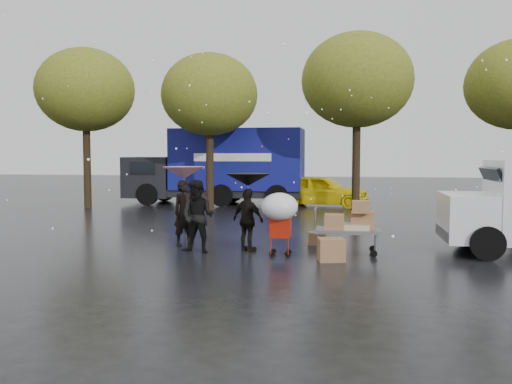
% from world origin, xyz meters
% --- Properties ---
extents(ground, '(90.00, 90.00, 0.00)m').
position_xyz_m(ground, '(0.00, 0.00, 0.00)').
color(ground, black).
rests_on(ground, ground).
extents(person_pink, '(0.71, 0.72, 1.67)m').
position_xyz_m(person_pink, '(-1.88, 1.29, 0.84)').
color(person_pink, black).
rests_on(person_pink, ground).
extents(person_middle, '(0.93, 0.77, 1.73)m').
position_xyz_m(person_middle, '(-1.27, 0.40, 0.86)').
color(person_middle, black).
rests_on(person_middle, ground).
extents(person_black, '(0.96, 0.75, 1.52)m').
position_xyz_m(person_black, '(-0.13, 0.79, 0.76)').
color(person_black, black).
rests_on(person_black, ground).
extents(umbrella_pink, '(1.08, 1.08, 2.02)m').
position_xyz_m(umbrella_pink, '(-1.88, 1.29, 1.87)').
color(umbrella_pink, '#4C4C4C').
rests_on(umbrella_pink, ground).
extents(umbrella_black, '(1.11, 1.11, 1.88)m').
position_xyz_m(umbrella_black, '(-0.13, 0.79, 1.73)').
color(umbrella_black, '#4C4C4C').
rests_on(umbrella_black, ground).
extents(vendor_cart, '(1.52, 0.80, 1.27)m').
position_xyz_m(vendor_cart, '(2.31, 0.83, 0.73)').
color(vendor_cart, slate).
rests_on(vendor_cart, ground).
extents(shopping_cart, '(0.84, 0.84, 1.46)m').
position_xyz_m(shopping_cart, '(0.70, 0.24, 1.06)').
color(shopping_cart, '#B11B0A').
rests_on(shopping_cart, ground).
extents(blue_truck, '(8.30, 2.60, 3.50)m').
position_xyz_m(blue_truck, '(-3.71, 12.73, 1.76)').
color(blue_truck, navy).
rests_on(blue_truck, ground).
extents(box_ground_near, '(0.64, 0.56, 0.50)m').
position_xyz_m(box_ground_near, '(1.89, -0.10, 0.25)').
color(box_ground_near, brown).
rests_on(box_ground_near, ground).
extents(box_ground_far, '(0.48, 0.41, 0.33)m').
position_xyz_m(box_ground_far, '(1.44, 2.01, 0.16)').
color(box_ground_far, brown).
rests_on(box_ground_far, ground).
extents(yellow_taxi, '(4.41, 2.41, 1.42)m').
position_xyz_m(yellow_taxi, '(1.01, 12.38, 0.71)').
color(yellow_taxi, yellow).
rests_on(yellow_taxi, ground).
extents(tree_row, '(21.60, 4.40, 7.12)m').
position_xyz_m(tree_row, '(-0.47, 10.00, 5.02)').
color(tree_row, black).
rests_on(tree_row, ground).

